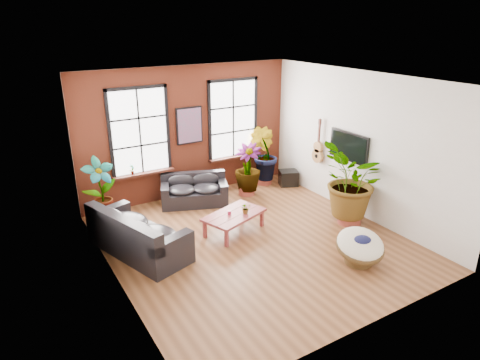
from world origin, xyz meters
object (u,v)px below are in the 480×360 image
Objects in this scene: coffee_table at (234,216)px; papasan_chair at (360,246)px; sofa_back at (194,191)px; sofa_left at (136,235)px.

papasan_chair is (1.47, -2.45, -0.03)m from coffee_table.
papasan_chair is (1.54, -4.40, 0.02)m from sofa_back.
papasan_chair is (3.68, -2.68, -0.05)m from sofa_left.
sofa_left is at bearing 164.32° from papasan_chair.
sofa_left is 1.59× the size of coffee_table.
coffee_table is (0.07, -1.95, 0.05)m from sofa_back.
sofa_back is 4.66m from papasan_chair.
sofa_left reaches higher than papasan_chair.
sofa_left is at bearing -119.62° from sofa_back.
sofa_back is 1.18× the size of coffee_table.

